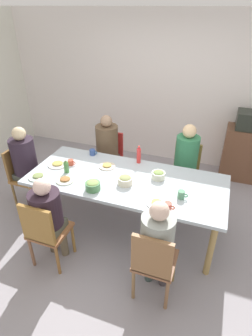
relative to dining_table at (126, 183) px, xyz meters
The scene contains 28 objects.
ground_plane 0.70m from the dining_table, ahead, with size 7.27×7.27×0.00m, color gray.
wall_back 2.25m from the dining_table, 90.00° to the left, with size 6.30×0.12×2.60m, color white.
dining_table is the anchor object (origin of this frame).
chair_0 1.10m from the dining_table, 55.89° to the left, with size 0.40×0.40×0.90m.
person_0 1.01m from the dining_table, 53.06° to the left, with size 0.32×0.32×1.26m.
chair_1 1.60m from the dining_table, behind, with size 0.40×0.40×0.90m.
person_1 1.50m from the dining_table, behind, with size 0.33×0.33×1.24m.
chair_2 1.10m from the dining_table, 124.11° to the right, with size 0.40×0.40×0.90m.
person_2 1.01m from the dining_table, 126.99° to the right, with size 0.33×0.33×1.13m.
chair_3 1.10m from the dining_table, 55.89° to the right, with size 0.40×0.40×0.90m.
person_3 1.01m from the dining_table, 53.01° to the right, with size 0.32×0.32×1.16m.
chair_4 1.10m from the dining_table, 124.11° to the left, with size 0.40×0.40×0.90m.
person_4 1.01m from the dining_table, 126.93° to the left, with size 0.34×0.34×1.23m.
plate_0 1.09m from the dining_table, 161.47° to the right, with size 0.24×0.24×0.04m.
plate_1 0.74m from the dining_table, 156.10° to the right, with size 0.22×0.22×0.04m.
plate_2 0.61m from the dining_table, 36.57° to the right, with size 0.22×0.22×0.04m.
plate_3 0.97m from the dining_table, behind, with size 0.26×0.26×0.04m.
plate_4 0.39m from the dining_table, 151.43° to the left, with size 0.22×0.22×0.04m.
bowl_0 0.17m from the dining_table, 74.96° to the right, with size 0.18×0.18×0.11m.
bowl_1 0.41m from the dining_table, 20.59° to the left, with size 0.16×0.16×0.10m.
bowl_2 0.46m from the dining_table, 128.47° to the right, with size 0.17×0.17×0.11m.
cup_0 0.75m from the dining_table, 34.45° to the right, with size 0.12×0.08×0.09m.
cup_1 0.81m from the dining_table, behind, with size 0.11×0.08×0.07m.
cup_2 0.79m from the dining_table, 147.59° to the left, with size 0.12×0.08×0.08m.
cup_3 0.74m from the dining_table, 13.26° to the right, with size 0.11×0.08×0.09m.
bottle_0 0.47m from the dining_table, 86.75° to the left, with size 0.06×0.06×0.25m.
bottle_1 0.79m from the dining_table, behind, with size 0.06×0.06×0.18m.
side_cabinet 2.38m from the dining_table, 52.15° to the left, with size 0.70×0.44×0.90m, color brown.
Camera 1 is at (0.97, -2.65, 2.61)m, focal length 29.25 mm.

